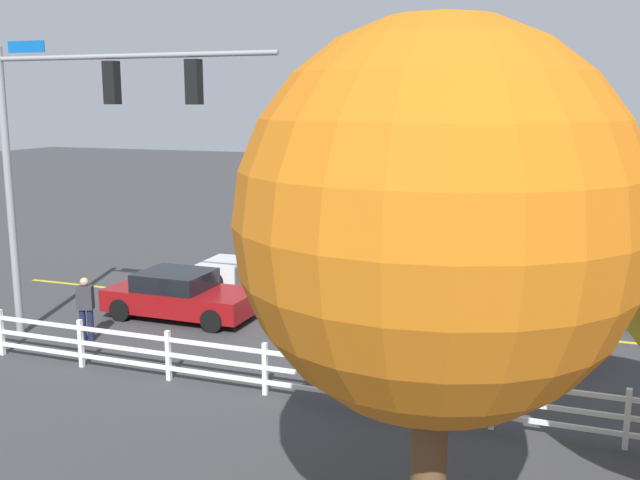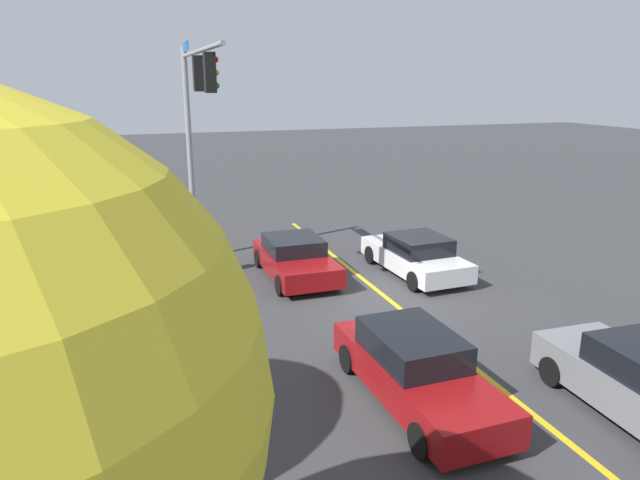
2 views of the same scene
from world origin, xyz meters
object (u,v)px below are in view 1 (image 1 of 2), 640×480
car_3 (559,291)px  tree_0 (436,223)px  car_2 (270,269)px  car_4 (469,323)px  pedestrian (86,306)px  car_1 (181,295)px

car_3 → tree_0: 13.92m
car_3 → tree_0: size_ratio=0.61×
car_2 → car_3: size_ratio=1.05×
car_2 → tree_0: bearing=119.4°
car_3 → car_4: car_3 is taller
car_3 → pedestrian: (11.38, 6.69, 0.20)m
car_1 → tree_0: bearing=-45.0°
pedestrian → car_2: bearing=-39.3°
car_3 → pedestrian: size_ratio=2.56×
car_1 → car_3: (-10.19, -4.00, 0.08)m
car_1 → car_4: size_ratio=0.90×
car_1 → car_4: (-8.22, -0.09, 0.05)m
car_1 → car_4: car_4 is taller
car_4 → tree_0: 10.27m
car_3 → car_2: bearing=2.0°
car_4 → car_2: bearing=150.7°
car_1 → car_2: bearing=75.8°
car_1 → car_2: 4.09m
car_2 → pedestrian: pedestrian is taller
car_3 → pedestrian: bearing=32.2°
car_2 → car_3: (-9.17, -0.04, 0.08)m
car_4 → car_3: bearing=62.2°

